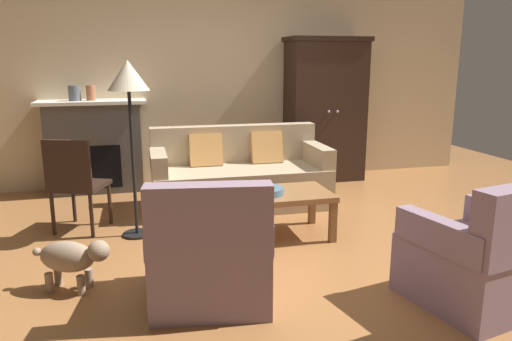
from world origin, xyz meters
TOP-DOWN VIEW (x-y plane):
  - ground_plane at (0.00, 0.00)m, footprint 9.60×9.60m
  - back_wall at (0.00, 2.55)m, footprint 7.20×0.10m
  - fireplace at (-1.55, 2.30)m, footprint 1.26×0.48m
  - armoire at (1.40, 2.22)m, footprint 1.06×0.57m
  - couch at (0.03, 1.31)m, footprint 1.93×0.87m
  - coffee_table at (0.08, 0.25)m, footprint 1.10×0.60m
  - fruit_bowl at (0.04, 0.22)m, footprint 0.32×0.32m
  - book_stack at (-0.09, 0.31)m, footprint 0.26×0.19m
  - mantel_vase_slate at (-1.73, 2.28)m, footprint 0.14×0.14m
  - mantel_vase_terracotta at (-1.55, 2.28)m, footprint 0.11×0.11m
  - armchair_near_left at (-0.63, -0.81)m, footprint 0.88×0.88m
  - armchair_near_right at (1.09, -1.29)m, footprint 0.91×0.91m
  - side_chair_wooden at (-1.63, 0.82)m, footprint 0.57×0.57m
  - floor_lamp at (-1.10, 0.59)m, footprint 0.36×0.36m
  - dog at (-1.55, -0.42)m, footprint 0.53×0.34m

SIDE VIEW (x-z plane):
  - ground_plane at x=0.00m, z-range 0.00..0.00m
  - dog at x=-1.55m, z-range 0.05..0.44m
  - armchair_near_left at x=-0.63m, z-range -0.12..0.76m
  - armchair_near_right at x=1.09m, z-range -0.12..0.76m
  - couch at x=0.03m, z-range -0.11..0.75m
  - coffee_table at x=0.08m, z-range 0.16..0.58m
  - fruit_bowl at x=0.04m, z-range 0.42..0.48m
  - book_stack at x=-0.09m, z-range 0.42..0.49m
  - side_chair_wooden at x=-1.63m, z-range 0.06..0.96m
  - fireplace at x=-1.55m, z-range 0.01..1.13m
  - armoire at x=1.40m, z-range 0.00..1.88m
  - mantel_vase_terracotta at x=-1.55m, z-range 1.12..1.30m
  - mantel_vase_slate at x=-1.73m, z-range 1.12..1.30m
  - floor_lamp at x=-1.10m, z-range 0.58..2.17m
  - back_wall at x=0.00m, z-range 0.00..2.80m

